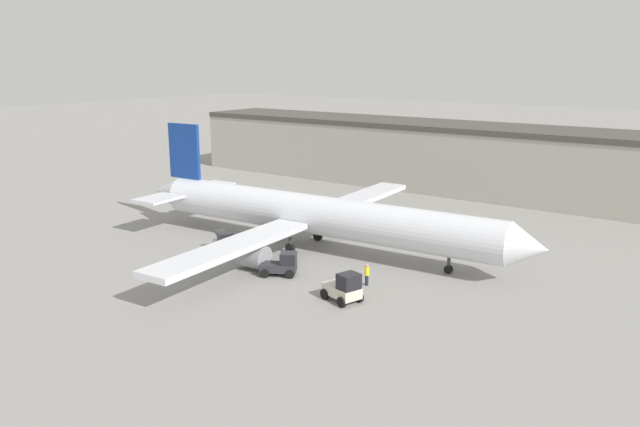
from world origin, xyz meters
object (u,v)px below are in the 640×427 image
Objects in this scene: airplane at (311,215)px; belt_loader_truck at (224,243)px; pushback_tug at (282,265)px; baggage_tug at (344,288)px; ground_crew_worker at (367,274)px.

airplane is 13.70× the size of belt_loader_truck.
airplane is at bearing 78.46° from pushback_tug.
belt_loader_truck reaches higher than pushback_tug.
baggage_tug is (9.86, -9.35, -2.14)m from airplane.
baggage_tug is at bearing -44.45° from pushback_tug.
baggage_tug is at bearing 15.76° from belt_loader_truck.
belt_loader_truck is 0.94× the size of pushback_tug.
ground_crew_worker is 0.54× the size of baggage_tug.
pushback_tug is at bearing 17.30° from belt_loader_truck.
baggage_tug is 15.53m from belt_loader_truck.
airplane is 24.18× the size of ground_crew_worker.
airplane reaches higher than baggage_tug.
pushback_tug is at bearing -176.83° from baggage_tug.
belt_loader_truck reaches higher than ground_crew_worker.
pushback_tug is at bearing -74.49° from airplane.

